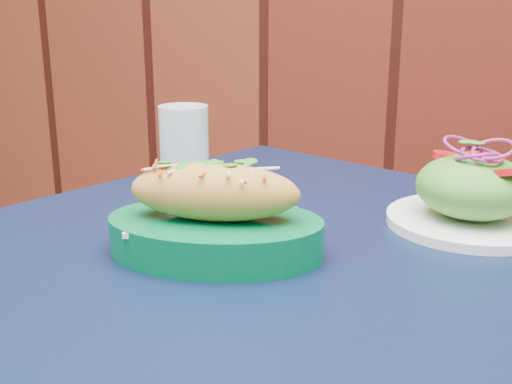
% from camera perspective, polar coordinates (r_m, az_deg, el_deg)
% --- Properties ---
extents(cafe_table, '(1.05, 1.05, 0.75)m').
position_cam_1_polar(cafe_table, '(0.75, 3.17, -11.83)').
color(cafe_table, black).
rests_on(cafe_table, ground).
extents(banh_mi_basket, '(0.26, 0.19, 0.11)m').
position_cam_1_polar(banh_mi_basket, '(0.70, -3.67, -2.31)').
color(banh_mi_basket, '#006032').
rests_on(banh_mi_basket, cafe_table).
extents(salad_plate, '(0.21, 0.21, 0.11)m').
position_cam_1_polar(salad_plate, '(0.83, 18.72, -0.12)').
color(salad_plate, white).
rests_on(salad_plate, cafe_table).
extents(water_glass, '(0.07, 0.07, 0.12)m').
position_cam_1_polar(water_glass, '(0.97, -6.39, 4.13)').
color(water_glass, silver).
rests_on(water_glass, cafe_table).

